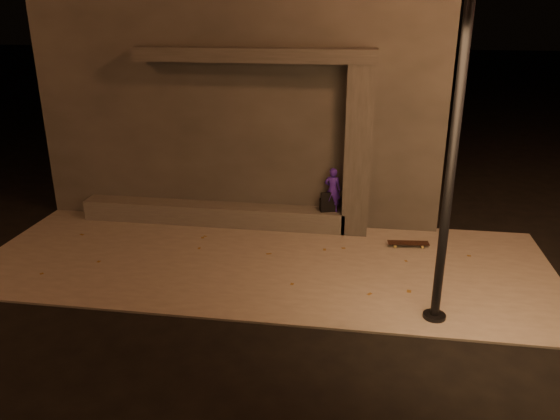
% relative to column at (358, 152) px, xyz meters
% --- Properties ---
extents(ground, '(120.00, 120.00, 0.00)m').
position_rel_column_xyz_m(ground, '(-1.70, -3.75, -1.84)').
color(ground, black).
rests_on(ground, ground).
extents(sidewalk, '(11.00, 4.40, 0.04)m').
position_rel_column_xyz_m(sidewalk, '(-1.70, -1.75, -1.82)').
color(sidewalk, slate).
rests_on(sidewalk, ground).
extents(building, '(9.00, 5.10, 5.22)m').
position_rel_column_xyz_m(building, '(-2.70, 2.74, 0.77)').
color(building, '#363431').
rests_on(building, ground).
extents(ledge, '(6.00, 0.55, 0.45)m').
position_rel_column_xyz_m(ledge, '(-3.20, 0.00, -1.58)').
color(ledge, '#4E4B46').
rests_on(ledge, sidewalk).
extents(column, '(0.55, 0.55, 3.60)m').
position_rel_column_xyz_m(column, '(0.00, 0.00, 0.00)').
color(column, '#363431').
rests_on(column, sidewalk).
extents(canopy, '(5.00, 0.70, 0.28)m').
position_rel_column_xyz_m(canopy, '(-2.20, 0.05, 1.94)').
color(canopy, '#363431').
rests_on(canopy, column).
extents(skateboarder, '(0.38, 0.27, 0.98)m').
position_rel_column_xyz_m(skateboarder, '(-0.50, 0.00, -0.86)').
color(skateboarder, '#36189D').
rests_on(skateboarder, ledge).
extents(backpack, '(0.37, 0.29, 0.45)m').
position_rel_column_xyz_m(backpack, '(-0.60, 0.00, -1.19)').
color(backpack, black).
rests_on(backpack, ledge).
extents(skateboard, '(0.85, 0.29, 0.09)m').
position_rel_column_xyz_m(skateboard, '(1.13, -0.65, -1.72)').
color(skateboard, black).
rests_on(skateboard, sidewalk).
extents(street_lamp_0, '(0.36, 0.36, 7.06)m').
position_rel_column_xyz_m(street_lamp_0, '(1.37, -3.39, 2.17)').
color(street_lamp_0, black).
rests_on(street_lamp_0, ground).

